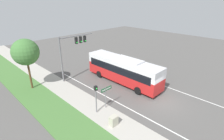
{
  "coord_description": "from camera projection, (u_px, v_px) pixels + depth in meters",
  "views": [
    {
      "loc": [
        -15.78,
        -7.72,
        10.74
      ],
      "look_at": [
        -0.44,
        7.42,
        1.82
      ],
      "focal_mm": 28.0,
      "sensor_mm": 36.0,
      "label": 1
    }
  ],
  "objects": [
    {
      "name": "signal_gantry",
      "position": [
        72.0,
        47.0,
        23.56
      ],
      "size": [
        5.33,
        0.41,
        6.25
      ],
      "color": "slate",
      "rests_on": "ground_plane"
    },
    {
      "name": "roadside_tree",
      "position": [
        25.0,
        52.0,
        20.52
      ],
      "size": [
        3.15,
        3.15,
        6.32
      ],
      "color": "brown",
      "rests_on": "grass_verge"
    },
    {
      "name": "utility_cabinet",
      "position": [
        114.0,
        121.0,
        15.57
      ],
      "size": [
        0.75,
        0.53,
        0.95
      ],
      "color": "#B7B29E",
      "rests_on": "sidewalk"
    },
    {
      "name": "bus",
      "position": [
        123.0,
        69.0,
        23.34
      ],
      "size": [
        2.68,
        11.21,
        3.55
      ],
      "color": "red",
      "rests_on": "ground_plane"
    },
    {
      "name": "pedestrian_signal",
      "position": [
        96.0,
        95.0,
        16.8
      ],
      "size": [
        0.28,
        0.34,
        3.06
      ],
      "color": "slate",
      "rests_on": "ground_plane"
    },
    {
      "name": "sidewalk",
      "position": [
        126.0,
        129.0,
        15.4
      ],
      "size": [
        2.8,
        80.0,
        0.12
      ],
      "color": "#ADA89E",
      "rests_on": "ground_plane"
    },
    {
      "name": "ground_plane",
      "position": [
        162.0,
        102.0,
        19.5
      ],
      "size": [
        80.0,
        80.0,
        0.0
      ],
      "primitive_type": "plane",
      "color": "#565451"
    },
    {
      "name": "street_sign",
      "position": [
        106.0,
        93.0,
        17.73
      ],
      "size": [
        1.4,
        0.08,
        2.48
      ],
      "color": "slate",
      "rests_on": "ground_plane"
    },
    {
      "name": "lane_divider_far",
      "position": [
        177.0,
        90.0,
        21.86
      ],
      "size": [
        0.14,
        30.0,
        0.01
      ],
      "color": "silver",
      "rests_on": "ground_plane"
    },
    {
      "name": "lane_divider_near",
      "position": [
        143.0,
        116.0,
        17.13
      ],
      "size": [
        0.14,
        30.0,
        0.01
      ],
      "color": "silver",
      "rests_on": "ground_plane"
    }
  ]
}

